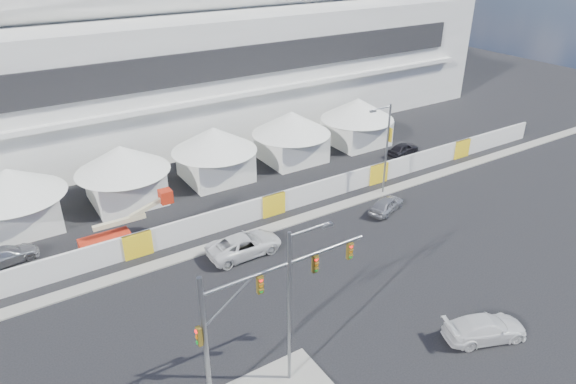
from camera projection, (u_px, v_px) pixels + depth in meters
ground at (311, 339)px, 31.30m from camera, size 160.00×160.00×0.00m
far_curb at (406, 185)px, 50.24m from camera, size 80.00×1.20×0.12m
stadium at (177, 49)px, 62.42m from camera, size 80.00×24.80×21.98m
tent_row at (171, 159)px, 48.18m from camera, size 53.40×8.40×5.40m
hoarding_fence at (273, 204)px, 44.63m from camera, size 70.00×0.25×2.00m
scaffold_tower at (426, 52)px, 77.67m from camera, size 4.40×4.40×12.00m
sedan_silver at (386, 205)px, 45.24m from camera, size 2.86×4.38×1.39m
pickup_curb at (244, 245)px, 39.22m from camera, size 2.70×5.85×1.63m
pickup_near at (485, 328)px, 31.06m from camera, size 3.75×5.55×1.49m
lot_car_b at (403, 149)px, 56.89m from camera, size 2.25×4.23×1.37m
lot_car_c at (6, 255)px, 38.19m from camera, size 2.39×4.74×1.32m
traffic_mast at (241, 324)px, 25.82m from camera, size 9.97×0.78×8.03m
streetlight_median at (293, 298)px, 26.08m from camera, size 2.60×0.26×9.39m
streetlight_curb at (386, 144)px, 46.43m from camera, size 2.58×0.58×8.72m
boom_lift at (115, 236)px, 39.91m from camera, size 7.55×1.72×3.85m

